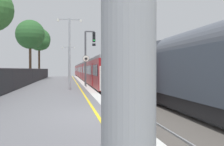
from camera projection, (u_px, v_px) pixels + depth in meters
ground at (175, 128)px, 10.68m from camera, size 17.40×110.00×1.21m
commuter_train_at_platform at (87, 71)px, 50.70m from camera, size 2.83×64.00×3.81m
freight_train_adjacent_track at (166, 68)px, 21.67m from camera, size 2.60×30.74×4.92m
signal_gantry at (88, 52)px, 27.89m from camera, size 1.10×0.24×5.44m
speed_limit_sign at (86, 67)px, 25.50m from camera, size 0.59×0.08×2.90m
platform_lamp_mid at (70, 48)px, 22.17m from camera, size 2.00×0.20×5.67m
platform_lamp_far at (69, 60)px, 43.66m from camera, size 2.00×0.20×5.15m
background_tree_left at (30, 35)px, 42.99m from camera, size 4.45×4.45×9.20m
background_tree_right at (40, 40)px, 48.51m from camera, size 3.92×3.92×8.74m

